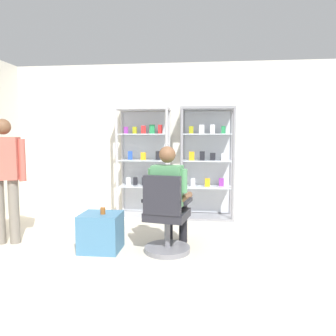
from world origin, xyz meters
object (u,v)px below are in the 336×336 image
Objects in this scene: seated_shopkeeper at (170,193)px; storage_crate at (101,232)px; tea_glass at (103,211)px; display_cabinet_right at (207,162)px; office_chair at (166,221)px; display_cabinet_left at (144,162)px; standing_customer at (5,173)px.

storage_crate is (-0.84, -0.15, -0.48)m from seated_shopkeeper.
storage_crate is at bearing 142.15° from tea_glass.
display_cabinet_right is at bearing 54.60° from tea_glass.
display_cabinet_right reaches higher than office_chair.
display_cabinet_right reaches higher than storage_crate.
tea_glass is (-0.19, -1.81, -0.46)m from display_cabinet_left.
storage_crate is (-1.32, -1.78, -0.73)m from display_cabinet_right.
standing_customer is (-1.53, -1.66, -0.03)m from display_cabinet_left.
display_cabinet_left is 22.57× the size of tea_glass.
display_cabinet_right is 1.72m from seated_shopkeeper.
storage_crate is at bearing -126.63° from display_cabinet_right.
tea_glass is (-0.77, -0.02, 0.11)m from office_chair.
office_chair is 0.36m from seated_shopkeeper.
display_cabinet_left reaches higher than standing_customer.
display_cabinet_left is 1.97m from office_chair.
display_cabinet_left is 1.98× the size of office_chair.
standing_customer reaches higher than tea_glass.
display_cabinet_right reaches higher than seated_shopkeeper.
display_cabinet_left is 1.47× the size of seated_shopkeeper.
office_chair is at bearing 1.15° from tea_glass.
display_cabinet_right is at bearing 73.50° from seated_shopkeeper.
display_cabinet_right is 1.98× the size of office_chair.
display_cabinet_left is at bearing 47.24° from standing_customer.
display_cabinet_right is at bearing 53.37° from storage_crate.
display_cabinet_right is 2.27m from tea_glass.
office_chair is 11.40× the size of tea_glass.
display_cabinet_right is (1.10, -0.00, 0.00)m from display_cabinet_left.
display_cabinet_left is 1.10m from display_cabinet_right.
tea_glass is (-1.28, -1.81, -0.46)m from display_cabinet_right.
display_cabinet_right reaches higher than standing_customer.
seated_shopkeeper is at bearing 9.91° from storage_crate.
office_chair is at bearing -105.99° from display_cabinet_right.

